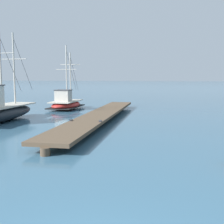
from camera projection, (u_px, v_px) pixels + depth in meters
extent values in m
cube|color=brown|center=(100.00, 115.00, 19.00)|extent=(3.08, 17.60, 0.16)
cylinder|color=#4C3D2D|center=(45.00, 152.00, 10.48)|extent=(0.36, 0.36, 0.29)
cylinder|color=#4C3D2D|center=(81.00, 130.00, 14.75)|extent=(0.36, 0.36, 0.29)
cylinder|color=#4C3D2D|center=(100.00, 118.00, 19.02)|extent=(0.36, 0.36, 0.29)
cylinder|color=#4C3D2D|center=(113.00, 111.00, 23.30)|extent=(0.36, 0.36, 0.29)
cylinder|color=#4C3D2D|center=(121.00, 105.00, 27.57)|extent=(0.36, 0.36, 0.29)
cube|color=#333338|center=(71.00, 120.00, 15.71)|extent=(0.13, 0.21, 0.08)
cube|color=#333338|center=(100.00, 121.00, 15.42)|extent=(0.13, 0.21, 0.08)
cylinder|color=#B2ADA3|center=(1.00, 69.00, 18.49)|extent=(0.11, 0.11, 4.59)
cylinder|color=#B2ADA3|center=(0.00, 53.00, 18.37)|extent=(1.88, 0.15, 0.06)
cylinder|color=#333338|center=(11.00, 66.00, 19.66)|extent=(0.14, 2.38, 3.39)
cylinder|color=#B2ADA3|center=(14.00, 68.00, 20.01)|extent=(0.11, 0.11, 4.77)
cylinder|color=#B2ADA3|center=(14.00, 59.00, 19.93)|extent=(1.88, 0.15, 0.06)
cylinder|color=#333338|center=(23.00, 66.00, 21.23)|extent=(0.15, 2.48, 3.53)
ellipsoid|color=#AD2823|center=(66.00, 105.00, 25.75)|extent=(2.33, 4.53, 0.72)
cube|color=#B2AD9E|center=(66.00, 101.00, 25.71)|extent=(2.06, 4.07, 0.08)
cube|color=black|center=(66.00, 107.00, 25.77)|extent=(2.35, 4.44, 0.08)
cube|color=#B7B2A8|center=(63.00, 96.00, 25.01)|extent=(1.25, 1.13, 0.93)
cube|color=#3D3D42|center=(63.00, 90.00, 24.95)|extent=(1.35, 1.22, 0.06)
cylinder|color=#B2ADA3|center=(67.00, 73.00, 25.64)|extent=(0.11, 0.11, 4.75)
cylinder|color=#B2ADA3|center=(66.00, 69.00, 25.60)|extent=(1.86, 0.17, 0.06)
cylinder|color=#333338|center=(71.00, 71.00, 26.86)|extent=(0.18, 2.47, 3.52)
cylinder|color=#B2ADA3|center=(70.00, 76.00, 26.64)|extent=(0.11, 0.11, 4.23)
cylinder|color=#B2ADA3|center=(70.00, 65.00, 26.52)|extent=(1.86, 0.17, 0.06)
cylinder|color=#333338|center=(74.00, 74.00, 27.73)|extent=(0.16, 2.20, 3.13)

